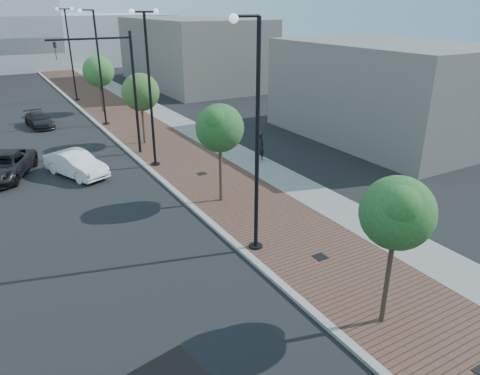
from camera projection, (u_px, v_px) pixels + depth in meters
sidewalk at (120, 108)px, 44.00m from camera, size 7.00×140.00×0.12m
concrete_strip at (146, 105)px, 45.25m from camera, size 2.40×140.00×0.13m
curb at (84, 112)px, 42.37m from camera, size 0.30×140.00×0.14m
white_sedan at (76, 164)px, 26.40m from camera, size 3.20×4.72×1.47m
dark_car_mid at (4, 166)px, 26.14m from camera, size 4.36×5.80×1.46m
dark_car_far at (39, 120)px, 37.16m from camera, size 2.15×4.24×1.18m
pedestrian at (260, 147)px, 28.70m from camera, size 0.79×0.58×2.01m
streetlight_1 at (255, 150)px, 16.95m from camera, size 1.44×0.56×9.21m
streetlight_2 at (150, 90)px, 26.43m from camera, size 1.72×0.56×9.28m
streetlight_3 at (99, 73)px, 36.17m from camera, size 1.44×0.56×9.21m
streetlight_4 at (71, 54)px, 45.66m from camera, size 1.72×0.56×9.28m
traffic_mast at (120, 81)px, 28.36m from camera, size 5.09×0.20×8.00m
tree_0 at (398, 213)px, 12.86m from camera, size 2.25×2.18×5.01m
tree_1 at (220, 128)px, 21.67m from camera, size 2.41×2.36×5.12m
tree_2 at (141, 92)px, 31.33m from camera, size 2.65×2.64×5.12m
tree_3 at (99, 71)px, 40.93m from camera, size 2.82×2.82×5.26m
convention_center at (8, 27)px, 75.25m from camera, size 50.00×30.00×50.00m
commercial_block_ne at (192, 52)px, 56.31m from camera, size 12.00×22.00×8.00m
commercial_block_e at (383, 91)px, 33.39m from camera, size 10.00×16.00×7.00m
utility_cover_1 at (320, 257)px, 17.83m from camera, size 0.50×0.50×0.02m
utility_cover_2 at (202, 174)px, 26.64m from camera, size 0.50×0.50×0.02m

